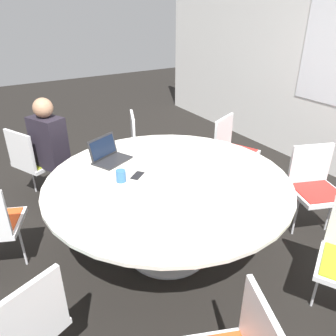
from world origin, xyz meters
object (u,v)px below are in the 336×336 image
object	(u,v)px
chair_6	(232,147)
cell_phone	(137,175)
person_0	(51,144)
chair_2	(20,326)
coffee_cup	(121,176)
laptop	(108,155)
chair_5	(315,183)
chair_0	(33,158)
chair_7	(144,141)

from	to	relation	value
chair_6	cell_phone	distance (m)	1.57
chair_6	person_0	size ratio (longest dim) A/B	0.71
chair_2	coffee_cup	distance (m)	1.26
laptop	coffee_cup	world-z (taller)	laptop
chair_5	chair_6	bearing A→B (deg)	-65.16
chair_0	cell_phone	world-z (taller)	chair_0
laptop	chair_5	bearing A→B (deg)	-57.51
laptop	coffee_cup	xyz separation A→B (m)	(0.43, -0.07, -0.00)
laptop	coffee_cup	distance (m)	0.43
chair_2	chair_6	bearing A→B (deg)	3.28
chair_6	chair_2	bearing A→B (deg)	2.12
chair_2	coffee_cup	bearing A→B (deg)	16.63
chair_2	laptop	distance (m)	1.60
chair_7	cell_phone	size ratio (longest dim) A/B	5.63
chair_0	chair_6	size ratio (longest dim) A/B	1.00
chair_7	coffee_cup	distance (m)	1.48
chair_6	chair_0	bearing A→B (deg)	-46.92
laptop	coffee_cup	bearing A→B (deg)	-124.19
chair_6	chair_7	world-z (taller)	same
chair_2	chair_5	distance (m)	2.67
coffee_cup	chair_5	bearing A→B (deg)	70.60
chair_6	coffee_cup	world-z (taller)	chair_6
cell_phone	chair_2	bearing A→B (deg)	-54.44
coffee_cup	cell_phone	xyz separation A→B (m)	(-0.01, 0.15, -0.05)
chair_0	chair_7	world-z (taller)	same
chair_6	laptop	bearing A→B (deg)	-21.95
laptop	cell_phone	distance (m)	0.42
coffee_cup	cell_phone	distance (m)	0.16
chair_0	coffee_cup	size ratio (longest dim) A/B	8.79
person_0	coffee_cup	distance (m)	1.23
chair_2	chair_5	size ratio (longest dim) A/B	1.00
chair_2	chair_6	size ratio (longest dim) A/B	1.00
chair_5	coffee_cup	bearing A→B (deg)	1.15
person_0	chair_0	bearing A→B (deg)	-160.96
chair_0	chair_6	bearing A→B (deg)	41.30
chair_2	chair_7	size ratio (longest dim) A/B	1.00
chair_5	chair_7	xyz separation A→B (m)	(-1.80, -0.89, 0.00)
chair_5	cell_phone	size ratio (longest dim) A/B	5.63
chair_0	laptop	bearing A→B (deg)	3.58
chair_2	person_0	distance (m)	2.09
chair_7	person_0	distance (m)	1.12
chair_2	coffee_cup	xyz separation A→B (m)	(-0.78, 0.95, 0.28)
chair_0	cell_phone	bearing A→B (deg)	-1.13
chair_7	cell_phone	distance (m)	1.37
cell_phone	chair_7	bearing A→B (deg)	150.49
chair_2	person_0	xyz separation A→B (m)	(-1.97, 0.67, 0.19)
chair_5	person_0	bearing A→B (deg)	-21.42
person_0	chair_6	bearing A→B (deg)	44.00
person_0	coffee_cup	bearing A→B (deg)	-12.16
chair_0	chair_5	size ratio (longest dim) A/B	1.00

